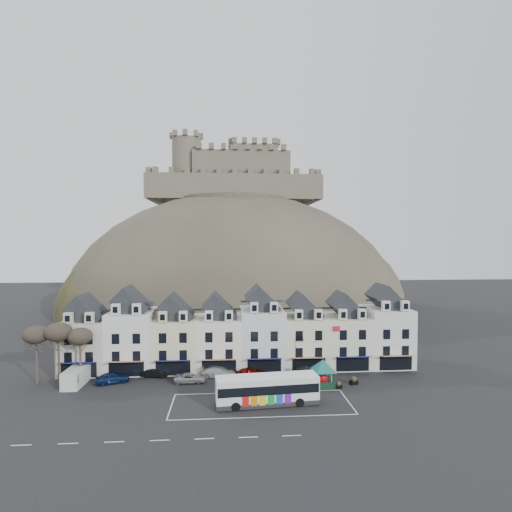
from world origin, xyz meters
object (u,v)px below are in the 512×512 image
(flagpole, at_px, (332,351))
(white_van, at_px, (76,377))
(car_white, at_px, (219,372))
(red_buoy, at_px, (322,379))
(car_silver, at_px, (190,378))
(car_charcoal, at_px, (307,369))
(bus, at_px, (267,389))
(car_maroon, at_px, (250,372))
(car_navy, at_px, (112,378))
(bus_shelter, at_px, (323,365))
(car_black, at_px, (155,373))

(flagpole, xyz_separation_m, white_van, (-35.68, 2.77, -3.71))
(white_van, height_order, car_white, white_van)
(red_buoy, distance_m, car_silver, 18.61)
(white_van, height_order, car_silver, white_van)
(car_charcoal, bearing_deg, bus, 140.56)
(bus, bearing_deg, car_maroon, 93.76)
(car_silver, bearing_deg, car_charcoal, -82.42)
(car_navy, distance_m, car_white, 15.09)
(red_buoy, bearing_deg, car_silver, 169.77)
(white_van, relative_size, car_silver, 1.19)
(red_buoy, distance_m, car_navy, 29.45)
(bus, distance_m, bus_shelter, 10.02)
(car_maroon, bearing_deg, car_charcoal, -101.93)
(bus_shelter, height_order, car_white, bus_shelter)
(white_van, bearing_deg, red_buoy, -4.12)
(white_van, relative_size, car_maroon, 1.22)
(red_buoy, relative_size, car_charcoal, 0.58)
(car_black, bearing_deg, car_silver, -107.42)
(white_van, bearing_deg, car_white, 6.60)
(bus, height_order, car_silver, bus)
(red_buoy, bearing_deg, flagpole, 18.40)
(car_navy, distance_m, car_silver, 10.92)
(car_black, distance_m, car_silver, 5.91)
(bus, bearing_deg, car_navy, 152.21)
(flagpole, bearing_deg, car_black, 168.23)
(red_buoy, height_order, car_maroon, red_buoy)
(white_van, xyz_separation_m, car_black, (10.41, 2.50, -0.56))
(red_buoy, height_order, white_van, white_van)
(car_white, bearing_deg, bus_shelter, -96.01)
(red_buoy, bearing_deg, car_charcoal, 97.77)
(bus_shelter, height_order, white_van, bus_shelter)
(flagpole, xyz_separation_m, car_white, (-15.80, 4.57, -4.15))
(car_silver, xyz_separation_m, car_white, (4.12, 1.80, 0.14))
(car_black, bearing_deg, car_charcoal, -82.39)
(bus_shelter, relative_size, white_van, 1.12)
(red_buoy, relative_size, car_black, 0.56)
(bus, distance_m, car_charcoal, 13.18)
(bus, distance_m, car_white, 11.97)
(red_buoy, height_order, car_black, red_buoy)
(bus, xyz_separation_m, red_buoy, (8.06, 5.11, -0.86))
(car_charcoal, bearing_deg, white_van, 88.52)
(bus_shelter, height_order, car_charcoal, bus_shelter)
(bus, height_order, car_maroon, bus)
(car_white, bearing_deg, car_black, 98.03)
(bus_shelter, bearing_deg, car_charcoal, 97.59)
(bus_shelter, distance_m, flagpole, 2.38)
(bus_shelter, distance_m, red_buoy, 1.88)
(car_navy, distance_m, car_black, 5.94)
(red_buoy, xyz_separation_m, car_charcoal, (-0.79, 5.80, -0.49))
(bus, distance_m, car_silver, 13.32)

